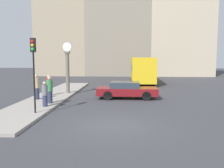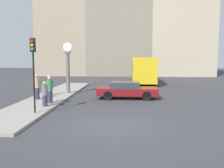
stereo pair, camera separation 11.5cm
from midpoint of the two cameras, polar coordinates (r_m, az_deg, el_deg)
ground_plane at (r=12.00m, az=-0.10°, el=-9.46°), size 120.00×120.00×0.00m
sidewalk_corner at (r=20.47m, az=-13.76°, el=-2.85°), size 2.89×19.56×0.15m
building_row at (r=43.72m, az=1.92°, el=13.64°), size 29.88×5.00×18.87m
sedan_car at (r=19.46m, az=3.17°, el=-1.33°), size 4.66×1.89×1.31m
bus_distant at (r=31.26m, az=6.73°, el=3.53°), size 2.61×9.98×3.16m
traffic_light_near at (r=14.28m, az=-17.73°, el=5.26°), size 0.26×0.24×4.11m
street_clock at (r=21.69m, az=-10.29°, el=3.62°), size 0.83×0.40×4.35m
pedestrian_red_top at (r=20.63m, az=-14.45°, el=-0.28°), size 0.35×0.35×1.65m
pedestrian_grey_jacket at (r=16.12m, az=-15.30°, el=-2.25°), size 0.36×0.36×1.57m
pedestrian_green_hoodie at (r=17.18m, az=-14.24°, el=-1.33°), size 0.40×0.40×1.79m
pedestrian_tan_coat at (r=18.98m, az=-17.02°, el=-0.67°), size 0.42×0.42×1.83m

